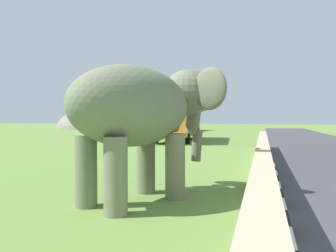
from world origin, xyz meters
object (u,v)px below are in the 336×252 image
Objects in this scene: elephant at (145,109)px; bus_orange at (178,115)px; bus_teal at (182,117)px; cow_far at (188,127)px; bus_white at (162,116)px; cow_near at (179,130)px; cow_mid at (173,129)px; person_handler at (175,152)px.

elephant is 0.42× the size of bus_orange.
bus_orange is 22.17m from bus_teal.
bus_white is at bearing 53.60° from cow_far.
cow_near and cow_mid have the same top height.
bus_white is (11.54, 4.84, -0.00)m from bus_orange.
bus_teal is 4.70× the size of cow_near.
cow_near is 0.77m from cow_mid.
bus_white is 11.02m from cow_mid.
bus_orange is (19.19, 4.02, 0.11)m from elephant.
cow_far is (-2.75, -3.73, -1.21)m from bus_white.
person_handler is 0.86× the size of cow_near.
bus_teal is 21.29m from cow_near.
person_handler is 0.87× the size of cow_mid.
bus_teal is at bearing 13.18° from person_handler.
bus_teal is at bearing 12.82° from cow_near.
bus_white is at bearing 21.67° from cow_mid.
cow_far is (26.74, 5.49, -0.06)m from person_handler.
cow_far is at bearing 10.39° from elephant.
elephant is 1.67m from person_handler.
cow_mid is (1.36, 0.79, -1.21)m from bus_orange.
cow_near is (-20.73, -4.72, -1.21)m from bus_teal.
bus_teal is at bearing 11.43° from cow_mid.
cow_far is (-12.83, -3.78, -1.21)m from bus_teal.
elephant is at bearing -168.17° from bus_orange.
bus_white is (29.49, 9.21, 1.15)m from person_handler.
elephant is 0.45× the size of bus_teal.
bus_teal reaches higher than elephant.
bus_orange is (17.94, 4.38, 1.16)m from person_handler.
elephant is 31.99m from bus_white.
bus_teal reaches higher than cow_far.
cow_near is at bearing -173.23° from cow_far.
cow_near is 7.95m from cow_far.
bus_orange is at bearing 13.70° from person_handler.
bus_white is 4.69× the size of cow_near.
cow_near is (-10.65, -4.66, -1.21)m from bus_white.
person_handler is at bearing -165.01° from cow_mid.
bus_white is at bearing 17.35° from person_handler.
bus_teal is (10.08, 0.05, 0.00)m from bus_white.
bus_orange is 1.05× the size of bus_white.
bus_orange and bus_white have the same top height.
person_handler is at bearing -15.89° from elephant.
cow_mid is at bearing 14.99° from person_handler.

